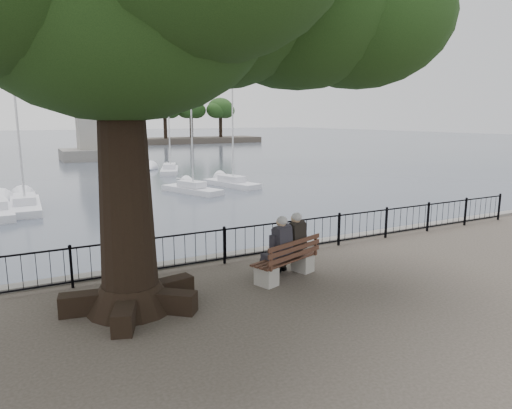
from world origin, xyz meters
TOP-DOWN VIEW (x-y plane):
  - harbor at (0.00, 3.00)m, footprint 260.00×260.00m
  - railing at (0.00, 2.50)m, footprint 22.06×0.06m
  - bench at (-0.08, 0.66)m, footprint 2.08×1.21m
  - person_left at (-0.37, 0.68)m, footprint 0.66×0.91m
  - person_right at (0.17, 0.87)m, footprint 0.66×0.91m
  - lion_monument at (2.00, 49.92)m, footprint 6.46×6.46m
  - sailboat_b at (-5.72, 19.11)m, footprint 1.61×5.55m
  - sailboat_c at (4.50, 20.45)m, footprint 3.07×5.03m
  - sailboat_d at (8.11, 21.79)m, footprint 2.77×5.26m
  - sailboat_g at (6.67, 32.51)m, footprint 3.18×5.59m
  - far_shore at (25.54, 79.46)m, footprint 30.00×8.60m

SIDE VIEW (x-z plane):
  - sailboat_d at x=8.11m, z-range -4.98..3.53m
  - sailboat_g at x=6.67m, z-range -5.63..4.22m
  - sailboat_c at x=4.50m, z-range -5.41..4.00m
  - sailboat_b at x=-5.72m, z-range -7.04..5.78m
  - harbor at x=0.00m, z-range -1.10..0.10m
  - bench at x=-0.08m, z-range -0.16..0.89m
  - railing at x=0.00m, z-range 0.06..1.06m
  - person_left at x=-0.37m, z-range -0.07..1.60m
  - person_right at x=0.17m, z-range -0.07..1.60m
  - lion_monument at x=2.00m, z-range -3.32..6.10m
  - far_shore at x=25.54m, z-range -1.59..7.59m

